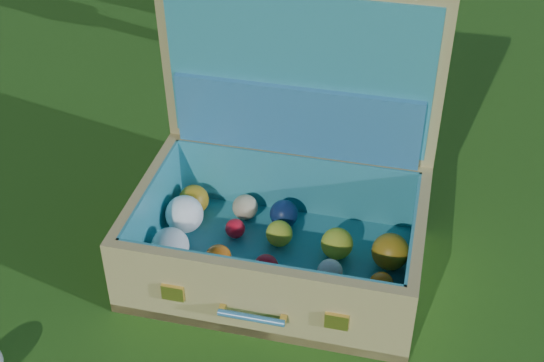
# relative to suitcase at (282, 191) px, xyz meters

# --- Properties ---
(ground) EXTENTS (60.00, 60.00, 0.00)m
(ground) POSITION_rel_suitcase_xyz_m (-0.03, -0.11, -0.17)
(ground) COLOR #215114
(ground) RESTS_ON ground
(suitcase) EXTENTS (0.75, 0.65, 0.61)m
(suitcase) POSITION_rel_suitcase_xyz_m (0.00, 0.00, 0.00)
(suitcase) COLOR tan
(suitcase) RESTS_ON ground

